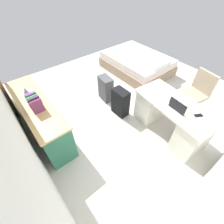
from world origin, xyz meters
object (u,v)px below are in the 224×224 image
object	(u,v)px
office_chair	(194,96)
suitcase_black	(120,102)
bed	(137,63)
cell_phone_near_laptop	(198,115)
figurine_small	(25,90)
computer_mouse	(168,100)
desk	(171,118)
credenza	(41,118)
suitcase_spare_grey	(106,89)
laptop	(179,107)

from	to	relation	value
office_chair	suitcase_black	world-z (taller)	office_chair
bed	suitcase_black	size ratio (longest dim) A/B	3.10
cell_phone_near_laptop	figurine_small	bearing A→B (deg)	69.86
suitcase_black	computer_mouse	bearing A→B (deg)	-156.49
computer_mouse	cell_phone_near_laptop	xyz separation A→B (m)	(-0.54, -0.07, -0.01)
desk	computer_mouse	xyz separation A→B (m)	(0.15, 0.03, 0.36)
office_chair	bed	world-z (taller)	office_chair
credenza	bed	distance (m)	3.14
suitcase_black	bed	bearing A→B (deg)	-57.32
credenza	cell_phone_near_laptop	world-z (taller)	credenza
computer_mouse	cell_phone_near_laptop	bearing A→B (deg)	-167.27
credenza	computer_mouse	distance (m)	2.33
bed	suitcase_spare_grey	size ratio (longest dim) A/B	3.22
credenza	bed	size ratio (longest dim) A/B	0.94
bed	computer_mouse	world-z (taller)	computer_mouse
bed	laptop	size ratio (longest dim) A/B	5.77
laptop	figurine_small	size ratio (longest dim) A/B	3.01
laptop	suitcase_black	bearing A→B (deg)	15.59
desk	suitcase_black	xyz separation A→B (m)	(0.98, 0.40, -0.07)
credenza	computer_mouse	bearing A→B (deg)	-125.93
suitcase_black	cell_phone_near_laptop	world-z (taller)	cell_phone_near_laptop
desk	suitcase_spare_grey	size ratio (longest dim) A/B	2.53
suitcase_spare_grey	figurine_small	size ratio (longest dim) A/B	5.38
credenza	laptop	world-z (taller)	laptop
suitcase_black	cell_phone_near_laptop	distance (m)	1.49
credenza	suitcase_black	xyz separation A→B (m)	(-0.53, -1.50, -0.09)
suitcase_black	laptop	xyz separation A→B (m)	(-1.08, -0.30, 0.46)
office_chair	credenza	size ratio (longest dim) A/B	0.52
office_chair	figurine_small	xyz separation A→B (m)	(1.78, 2.77, 0.43)
suitcase_black	figurine_small	bearing A→B (deg)	59.69
credenza	cell_phone_near_laptop	distance (m)	2.72
desk	computer_mouse	distance (m)	0.39
suitcase_spare_grey	laptop	xyz separation A→B (m)	(-1.68, -0.23, 0.47)
figurine_small	suitcase_spare_grey	bearing A→B (deg)	-99.34
suitcase_black	credenza	bearing A→B (deg)	70.01
bed	figurine_small	xyz separation A→B (m)	(-0.19, 3.10, 0.60)
computer_mouse	figurine_small	size ratio (longest dim) A/B	0.91
office_chair	bed	distance (m)	2.01
bed	figurine_small	world-z (taller)	figurine_small
suitcase_black	office_chair	bearing A→B (deg)	-126.48
laptop	figurine_small	bearing A→B (deg)	42.93
credenza	suitcase_spare_grey	size ratio (longest dim) A/B	3.04
desk	bed	world-z (taller)	desk
credenza	figurine_small	size ratio (longest dim) A/B	16.36
figurine_small	desk	bearing A→B (deg)	-134.05
cell_phone_near_laptop	suitcase_spare_grey	bearing A→B (deg)	39.42
laptop	figurine_small	distance (m)	2.64
suitcase_spare_grey	computer_mouse	xyz separation A→B (m)	(-1.42, -0.30, 0.44)
desk	suitcase_black	size ratio (longest dim) A/B	2.43
office_chair	suitcase_spare_grey	distance (m)	1.95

